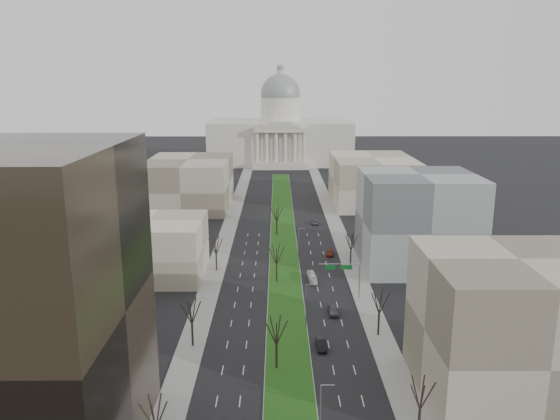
{
  "coord_description": "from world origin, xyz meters",
  "views": [
    {
      "loc": [
        -1.85,
        -42.46,
        47.2
      ],
      "look_at": [
        -1.07,
        104.13,
        11.87
      ],
      "focal_mm": 35.0,
      "sensor_mm": 36.0,
      "label": 1
    }
  ],
  "objects_px": {
    "car_grey_near": "(333,310)",
    "car_red": "(330,253)",
    "car_grey_far": "(315,222)",
    "box_van": "(312,277)",
    "car_black": "(321,344)"
  },
  "relations": [
    {
      "from": "car_grey_near",
      "to": "car_red",
      "type": "height_order",
      "value": "car_grey_near"
    },
    {
      "from": "car_grey_near",
      "to": "car_red",
      "type": "relative_size",
      "value": 1.09
    },
    {
      "from": "car_grey_near",
      "to": "car_black",
      "type": "relative_size",
      "value": 1.04
    },
    {
      "from": "car_grey_near",
      "to": "car_grey_far",
      "type": "distance_m",
      "value": 71.44
    },
    {
      "from": "car_grey_far",
      "to": "box_van",
      "type": "height_order",
      "value": "box_van"
    },
    {
      "from": "car_black",
      "to": "car_red",
      "type": "bearing_deg",
      "value": 80.72
    },
    {
      "from": "box_van",
      "to": "car_red",
      "type": "bearing_deg",
      "value": 67.06
    },
    {
      "from": "car_black",
      "to": "box_van",
      "type": "bearing_deg",
      "value": 87.07
    },
    {
      "from": "car_red",
      "to": "car_grey_far",
      "type": "xyz_separation_m",
      "value": [
        -1.9,
        33.11,
        -0.01
      ]
    },
    {
      "from": "car_grey_near",
      "to": "car_grey_far",
      "type": "xyz_separation_m",
      "value": [
        1.11,
        71.43,
        -0.19
      ]
    },
    {
      "from": "car_grey_far",
      "to": "car_black",
      "type": "bearing_deg",
      "value": -90.86
    },
    {
      "from": "car_red",
      "to": "box_van",
      "type": "relative_size",
      "value": 0.69
    },
    {
      "from": "car_black",
      "to": "car_red",
      "type": "xyz_separation_m",
      "value": [
        6.64,
        53.06,
        -0.12
      ]
    },
    {
      "from": "car_grey_near",
      "to": "car_black",
      "type": "height_order",
      "value": "car_grey_near"
    },
    {
      "from": "car_grey_near",
      "to": "car_grey_far",
      "type": "relative_size",
      "value": 1.05
    }
  ]
}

